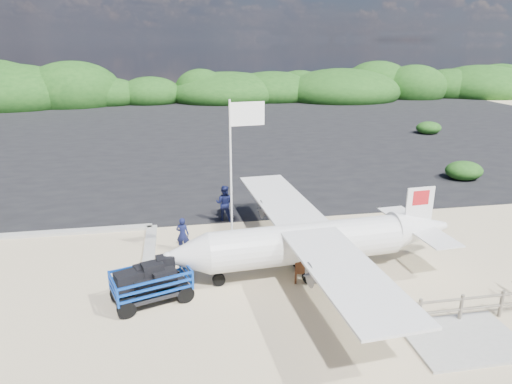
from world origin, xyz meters
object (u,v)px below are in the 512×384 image
at_px(crew_a, 183,234).
at_px(crew_c, 286,236).
at_px(baggage_cart, 153,301).
at_px(flagpole, 233,264).
at_px(signboard, 313,284).
at_px(aircraft_large, 371,137).
at_px(crew_b, 224,203).

height_order(crew_a, crew_c, crew_a).
xyz_separation_m(baggage_cart, flagpole, (3.21, 2.39, 0.00)).
relative_size(signboard, crew_a, 0.98).
distance_m(signboard, crew_a, 6.29).
height_order(signboard, aircraft_large, aircraft_large).
bearing_deg(crew_a, crew_c, -177.09).
bearing_deg(baggage_cart, flagpole, 18.64).
bearing_deg(crew_a, baggage_cart, 86.72).
xyz_separation_m(flagpole, crew_b, (0.21, 4.98, 0.95)).
bearing_deg(flagpole, baggage_cart, -143.33).
bearing_deg(crew_b, aircraft_large, -109.95).
bearing_deg(flagpole, crew_b, 87.53).
height_order(signboard, crew_a, crew_a).
bearing_deg(crew_c, crew_a, -32.80).
xyz_separation_m(signboard, crew_a, (-4.87, 3.90, 0.79)).
bearing_deg(signboard, flagpole, 157.73).
xyz_separation_m(flagpole, signboard, (2.86, -2.24, 0.00)).
bearing_deg(aircraft_large, crew_c, 54.72).
xyz_separation_m(baggage_cart, aircraft_large, (19.89, 26.49, 0.00)).
relative_size(crew_a, aircraft_large, 0.11).
relative_size(flagpole, aircraft_large, 0.49).
xyz_separation_m(flagpole, crew_a, (-2.01, 1.67, 0.79)).
relative_size(baggage_cart, crew_a, 1.86).
bearing_deg(crew_b, flagpole, 108.30).
relative_size(crew_c, aircraft_large, 0.10).
bearing_deg(flagpole, crew_c, 18.67).
distance_m(baggage_cart, crew_c, 6.61).
bearing_deg(crew_a, signboard, 154.53).
bearing_deg(baggage_cart, crew_a, 55.46).
relative_size(baggage_cart, flagpole, 0.43).
bearing_deg(crew_c, flagpole, -3.80).
distance_m(flagpole, aircraft_large, 29.31).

